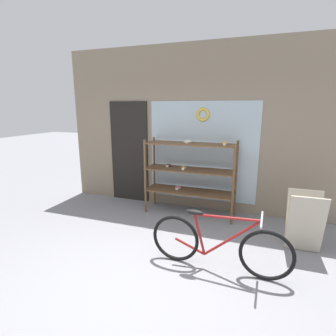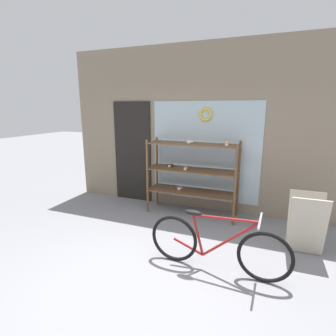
{
  "view_description": "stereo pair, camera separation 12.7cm",
  "coord_description": "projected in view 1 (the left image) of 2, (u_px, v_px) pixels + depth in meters",
  "views": [
    {
      "loc": [
        1.23,
        -2.46,
        1.98
      ],
      "look_at": [
        0.03,
        0.96,
        1.14
      ],
      "focal_mm": 28.0,
      "sensor_mm": 36.0,
      "label": 1
    },
    {
      "loc": [
        1.35,
        -2.42,
        1.98
      ],
      "look_at": [
        0.03,
        0.96,
        1.14
      ],
      "focal_mm": 28.0,
      "sensor_mm": 36.0,
      "label": 2
    }
  ],
  "objects": [
    {
      "name": "ground_plane",
      "position": [
        139.0,
        278.0,
        3.11
      ],
      "size": [
        30.0,
        30.0,
        0.0
      ],
      "primitive_type": "plane",
      "color": "gray"
    },
    {
      "name": "storefront_facade",
      "position": [
        191.0,
        131.0,
        5.07
      ],
      "size": [
        5.32,
        0.13,
        3.14
      ],
      "color": "gray",
      "rests_on": "ground_plane"
    },
    {
      "name": "display_case",
      "position": [
        190.0,
        170.0,
        4.84
      ],
      "size": [
        1.67,
        0.49,
        1.41
      ],
      "color": "brown",
      "rests_on": "ground_plane"
    },
    {
      "name": "bicycle",
      "position": [
        217.0,
        244.0,
        3.21
      ],
      "size": [
        1.75,
        0.46,
        0.76
      ],
      "rotation": [
        0.0,
        0.0,
        -0.03
      ],
      "color": "black",
      "rests_on": "ground_plane"
    },
    {
      "name": "sandwich_board",
      "position": [
        305.0,
        222.0,
        3.63
      ],
      "size": [
        0.46,
        0.39,
        0.84
      ],
      "rotation": [
        0.0,
        0.0,
        0.01
      ],
      "color": "#B2A893",
      "rests_on": "ground_plane"
    }
  ]
}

